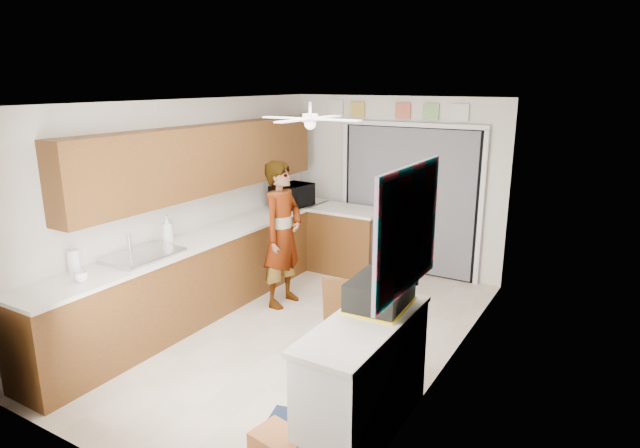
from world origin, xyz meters
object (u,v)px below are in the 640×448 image
at_px(paper_towel_roll, 74,262).
at_px(man, 282,234).
at_px(dog, 392,275).
at_px(cup, 81,277).
at_px(microwave, 292,196).
at_px(suitcase, 380,292).
at_px(navy_crate, 294,435).
at_px(soap_bottle, 167,230).

xyz_separation_m(paper_towel_roll, man, (0.82, 2.24, -0.16)).
bearing_deg(dog, cup, -112.50).
bearing_deg(microwave, dog, -85.54).
bearing_deg(dog, suitcase, -67.22).
xyz_separation_m(man, dog, (0.99, 1.11, -0.69)).
relative_size(microwave, man, 0.33).
bearing_deg(microwave, paper_towel_roll, -178.34).
distance_m(cup, paper_towel_roll, 0.25).
height_order(paper_towel_roll, dog, paper_towel_roll).
distance_m(paper_towel_roll, suitcase, 2.88).
bearing_deg(paper_towel_roll, navy_crate, -0.11).
distance_m(paper_towel_roll, navy_crate, 2.62).
bearing_deg(soap_bottle, cup, -81.40).
relative_size(cup, paper_towel_roll, 0.50).
distance_m(microwave, soap_bottle, 2.24).
distance_m(soap_bottle, dog, 2.97).
height_order(soap_bottle, suitcase, soap_bottle).
bearing_deg(paper_towel_roll, dog, 61.63).
distance_m(soap_bottle, navy_crate, 2.84).
bearing_deg(man, paper_towel_roll, 159.79).
height_order(cup, dog, cup).
distance_m(microwave, dog, 1.83).
relative_size(cup, man, 0.07).
relative_size(paper_towel_roll, suitcase, 0.43).
bearing_deg(cup, soap_bottle, 98.60).
bearing_deg(suitcase, paper_towel_roll, -167.13).
bearing_deg(suitcase, soap_bottle, 169.69).
bearing_deg(cup, dog, 65.31).
height_order(navy_crate, man, man).
xyz_separation_m(microwave, navy_crate, (2.24, -3.37, -0.98)).
distance_m(soap_bottle, cup, 1.25).
relative_size(microwave, soap_bottle, 1.76).
distance_m(cup, dog, 3.87).
bearing_deg(suitcase, navy_crate, -115.01).
relative_size(man, dog, 3.44).
height_order(paper_towel_roll, man, man).
bearing_deg(cup, suitcase, 19.13).
bearing_deg(soap_bottle, man, 54.61).
distance_m(suitcase, dog, 2.86).
height_order(soap_bottle, man, man).
height_order(soap_bottle, navy_crate, soap_bottle).
relative_size(soap_bottle, navy_crate, 0.86).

